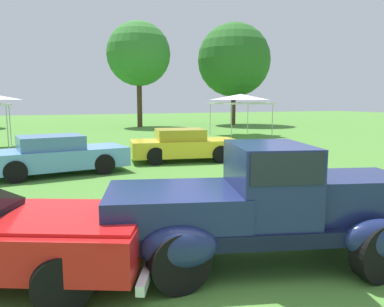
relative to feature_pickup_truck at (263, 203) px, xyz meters
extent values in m
plane|color=#4C8433|center=(-0.60, -0.39, -0.86)|extent=(120.00, 120.00, 0.00)
cube|color=black|center=(-0.04, 0.01, -0.30)|extent=(4.48, 2.61, 0.20)
cube|color=navy|center=(1.18, -0.35, 0.08)|extent=(1.82, 1.50, 0.60)
cube|color=navy|center=(0.07, -0.02, 0.32)|extent=(1.37, 1.61, 1.04)
cube|color=black|center=(0.07, -0.02, 0.62)|extent=(1.29, 1.61, 0.40)
cube|color=navy|center=(-1.18, 0.36, 0.00)|extent=(2.17, 1.88, 0.48)
ellipsoid|color=navy|center=(1.45, 0.32, -0.30)|extent=(0.98, 0.61, 0.52)
ellipsoid|color=navy|center=(1.03, -1.07, -0.30)|extent=(0.98, 0.61, 0.52)
ellipsoid|color=navy|center=(-0.98, 1.05, -0.30)|extent=(0.98, 0.61, 0.52)
ellipsoid|color=navy|center=(-1.39, -0.33, -0.30)|extent=(0.98, 0.61, 0.52)
sphere|color=silver|center=(2.12, -0.18, 0.14)|extent=(0.18, 0.18, 0.18)
cylinder|color=black|center=(1.45, 0.32, -0.48)|extent=(0.76, 0.24, 0.76)
cylinder|color=black|center=(1.03, -1.07, -0.48)|extent=(0.76, 0.24, 0.76)
cylinder|color=black|center=(-0.98, 1.05, -0.48)|extent=(0.76, 0.24, 0.76)
cylinder|color=black|center=(-1.39, -0.33, -0.48)|extent=(0.76, 0.24, 0.76)
cube|color=red|center=(-2.48, 0.50, -0.09)|extent=(2.17, 2.05, 0.20)
cube|color=black|center=(-3.36, 0.93, 0.13)|extent=(0.60, 1.15, 0.82)
cube|color=silver|center=(-1.61, 0.08, -0.58)|extent=(0.81, 1.53, 0.12)
cylinder|color=black|center=(-2.04, 1.15, -0.53)|extent=(0.66, 0.20, 0.66)
cylinder|color=black|center=(-2.72, -0.24, -0.53)|extent=(0.66, 0.20, 0.66)
cube|color=#669EDB|center=(-2.24, 8.02, -0.36)|extent=(4.41, 2.21, 0.60)
cube|color=#517EAF|center=(-2.41, 8.00, 0.14)|extent=(2.03, 1.67, 0.44)
cylinder|color=black|center=(-0.88, 7.42, -0.54)|extent=(0.64, 0.22, 0.64)
cylinder|color=black|center=(-3.40, 7.09, -0.54)|extent=(0.64, 0.22, 0.64)
cube|color=yellow|center=(2.42, 8.91, -0.36)|extent=(4.26, 2.39, 0.60)
cube|color=gold|center=(2.26, 8.94, 0.14)|extent=(2.00, 1.75, 0.44)
cylinder|color=black|center=(3.46, 7.93, -0.54)|extent=(0.64, 0.22, 0.64)
cylinder|color=black|center=(1.09, 8.38, -0.54)|extent=(0.64, 0.22, 0.64)
cylinder|color=#B7B7BC|center=(-3.92, 17.20, 0.16)|extent=(0.05, 0.05, 2.05)
cylinder|color=#B7B7BC|center=(-3.92, 14.56, 0.16)|extent=(0.05, 0.05, 2.05)
cylinder|color=#B7B7BC|center=(11.18, 18.56, 0.16)|extent=(0.05, 0.05, 2.05)
cylinder|color=#B7B7BC|center=(11.18, 15.61, 0.16)|extent=(0.05, 0.05, 2.05)
cylinder|color=#B7B7BC|center=(8.22, 18.56, 0.16)|extent=(0.05, 0.05, 2.05)
cylinder|color=#B7B7BC|center=(8.22, 15.61, 0.16)|extent=(0.05, 0.05, 2.05)
cube|color=silver|center=(9.70, 17.08, 1.24)|extent=(3.28, 3.28, 0.10)
pyramid|color=silver|center=(9.70, 17.08, 1.66)|extent=(3.22, 3.22, 0.38)
cylinder|color=#47331E|center=(5.87, 27.76, 1.50)|extent=(0.44, 0.44, 4.74)
sphere|color=#337A2D|center=(5.87, 27.76, 5.37)|extent=(5.45, 5.45, 5.45)
cylinder|color=#47331E|center=(14.70, 26.90, 1.21)|extent=(0.44, 0.44, 4.15)
sphere|color=#286623|center=(14.70, 26.90, 5.13)|extent=(6.73, 6.73, 6.73)
camera|label=1|loc=(-2.93, -4.30, 1.43)|focal=35.12mm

